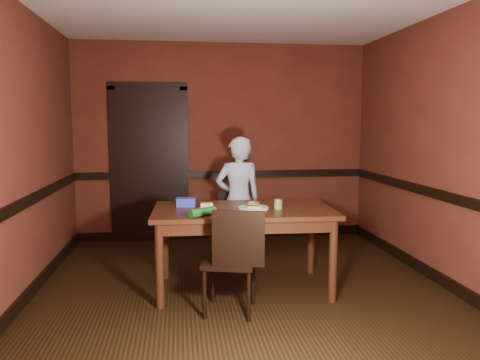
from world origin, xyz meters
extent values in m
cube|color=black|center=(0.00, 0.00, 0.00)|extent=(4.00, 4.50, 0.01)
cube|color=#552419|center=(0.00, 2.25, 1.35)|extent=(4.00, 0.02, 2.70)
cube|color=#552419|center=(0.00, -2.25, 1.35)|extent=(4.00, 0.02, 2.70)
cube|color=#552419|center=(-2.00, 0.00, 1.35)|extent=(0.02, 4.50, 2.70)
cube|color=#552419|center=(2.00, 0.00, 1.35)|extent=(0.02, 4.50, 2.70)
cube|color=black|center=(0.00, 2.23, 0.90)|extent=(4.00, 0.03, 0.10)
cube|color=black|center=(-1.99, 0.00, 0.90)|extent=(0.03, 4.50, 0.10)
cube|color=black|center=(1.99, 0.00, 0.90)|extent=(0.03, 4.50, 0.10)
cube|color=black|center=(0.00, 2.23, 0.06)|extent=(4.00, 0.03, 0.12)
cube|color=black|center=(-1.99, 0.00, 0.06)|extent=(0.03, 4.50, 0.12)
cube|color=black|center=(1.99, 0.00, 0.06)|extent=(0.03, 4.50, 0.12)
cube|color=black|center=(-1.00, 2.21, 1.02)|extent=(0.85, 0.04, 2.05)
cube|color=black|center=(-1.48, 2.23, 1.02)|extent=(0.10, 0.06, 2.15)
cube|color=black|center=(-0.52, 2.23, 1.02)|extent=(0.10, 0.06, 2.15)
cube|color=black|center=(-1.00, 2.23, 2.10)|extent=(1.05, 0.06, 0.10)
cube|color=#33190C|center=(0.00, 0.15, 0.40)|extent=(1.74, 1.02, 0.80)
imported|color=silver|center=(0.07, 1.05, 0.73)|extent=(0.57, 0.41, 1.46)
cylinder|color=silver|center=(0.09, 0.09, 0.81)|extent=(0.29, 0.29, 0.01)
cube|color=tan|center=(0.09, 0.09, 0.83)|extent=(0.13, 0.12, 0.02)
ellipsoid|color=#409235|center=(0.09, 0.09, 0.85)|extent=(0.12, 0.11, 0.03)
cylinder|color=#B90B20|center=(0.07, 0.11, 0.87)|extent=(0.05, 0.05, 0.01)
cylinder|color=#B90B20|center=(0.13, 0.08, 0.87)|extent=(0.05, 0.05, 0.01)
cylinder|color=#95BA63|center=(0.06, 0.07, 0.87)|extent=(0.04, 0.04, 0.01)
cylinder|color=#95BA63|center=(0.12, 0.12, 0.87)|extent=(0.04, 0.04, 0.01)
cylinder|color=#95BA63|center=(0.09, 0.09, 0.87)|extent=(0.04, 0.04, 0.01)
cylinder|color=#5C8F45|center=(0.33, 0.06, 0.84)|extent=(0.08, 0.08, 0.08)
cylinder|color=beige|center=(0.33, 0.06, 0.89)|extent=(0.08, 0.08, 0.01)
cylinder|color=silver|center=(-0.34, 0.20, 0.81)|extent=(0.15, 0.15, 0.01)
cube|color=#E8CD7F|center=(-0.34, 0.20, 0.83)|extent=(0.12, 0.08, 0.04)
cube|color=blue|center=(-0.54, 0.33, 0.84)|extent=(0.19, 0.13, 0.07)
cube|color=blue|center=(-0.54, 0.33, 0.88)|extent=(0.20, 0.15, 0.01)
cylinder|color=#184C19|center=(-0.40, -0.19, 0.84)|extent=(0.26, 0.22, 0.08)
camera|label=1|loc=(-0.60, -4.23, 1.62)|focal=35.00mm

